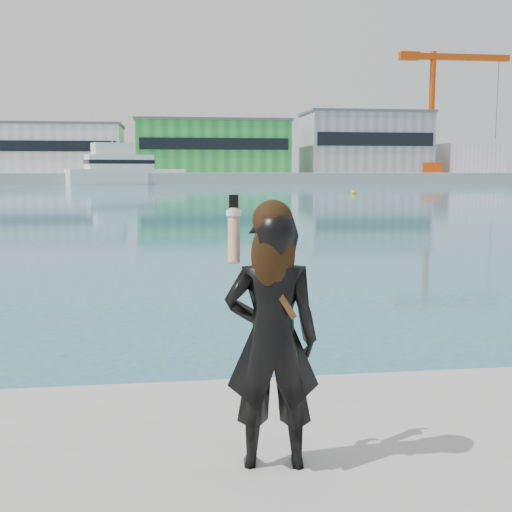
% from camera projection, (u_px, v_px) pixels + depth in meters
% --- Properties ---
extents(far_quay, '(320.00, 40.00, 2.00)m').
position_uv_depth(far_quay, '(173.00, 177.00, 132.10)').
color(far_quay, '#9E9E99').
rests_on(far_quay, ground).
extents(warehouse_white, '(24.48, 15.35, 9.50)m').
position_uv_depth(warehouse_white, '(60.00, 148.00, 126.43)').
color(warehouse_white, silver).
rests_on(warehouse_white, far_quay).
extents(warehouse_green, '(30.60, 16.36, 10.50)m').
position_uv_depth(warehouse_green, '(212.00, 147.00, 130.34)').
color(warehouse_green, green).
rests_on(warehouse_green, far_quay).
extents(warehouse_grey_right, '(25.50, 15.35, 12.50)m').
position_uv_depth(warehouse_grey_right, '(364.00, 142.00, 134.45)').
color(warehouse_grey_right, gray).
rests_on(warehouse_grey_right, far_quay).
extents(ancillary_shed, '(12.00, 10.00, 6.00)m').
position_uv_depth(ancillary_shed, '(467.00, 158.00, 135.85)').
color(ancillary_shed, silver).
rests_on(ancillary_shed, far_quay).
extents(dock_crane, '(23.00, 4.00, 24.00)m').
position_uv_depth(dock_crane, '(437.00, 107.00, 129.42)').
color(dock_crane, '#D7430C').
rests_on(dock_crane, far_quay).
extents(flagpole_right, '(1.28, 0.16, 8.00)m').
position_uv_depth(flagpole_right, '(286.00, 149.00, 125.45)').
color(flagpole_right, silver).
rests_on(flagpole_right, far_quay).
extents(motor_yacht, '(20.95, 11.73, 9.43)m').
position_uv_depth(motor_yacht, '(122.00, 169.00, 112.49)').
color(motor_yacht, white).
rests_on(motor_yacht, ground).
extents(buoy_near, '(0.50, 0.50, 0.50)m').
position_uv_depth(buoy_near, '(354.00, 194.00, 67.98)').
color(buoy_near, yellow).
rests_on(buoy_near, ground).
extents(woman, '(0.59, 0.42, 1.60)m').
position_uv_depth(woman, '(272.00, 333.00, 3.71)').
color(woman, black).
rests_on(woman, near_quay).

